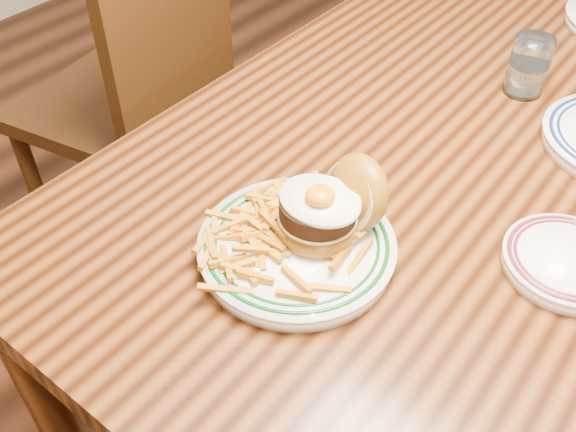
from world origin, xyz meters
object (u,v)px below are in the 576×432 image
Objects in this scene: table at (445,153)px; main_plate at (307,232)px; chair_left at (140,93)px; side_plate at (567,261)px.

table is 5.37× the size of main_plate.
main_plate is (-0.01, -0.44, 0.12)m from table.
side_plate is (1.11, -0.17, 0.25)m from chair_left.
main_plate is 1.59× the size of side_plate.
main_plate reaches higher than table.
chair_left is 3.26× the size of main_plate.
main_plate is (0.80, -0.36, 0.27)m from chair_left.
chair_left reaches higher than side_plate.
table is 0.46m from main_plate.
side_plate is (0.30, 0.19, -0.02)m from main_plate.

